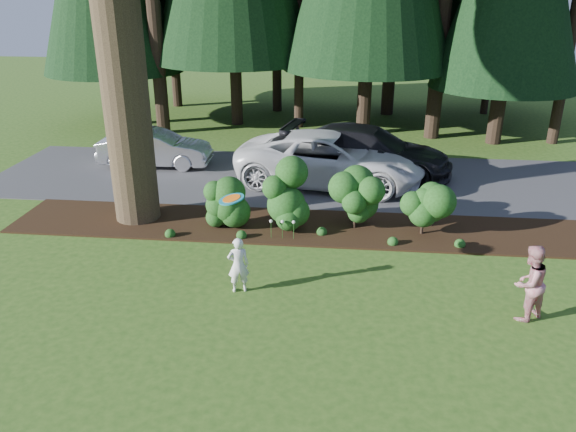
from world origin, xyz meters
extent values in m
plane|color=#2A4D16|center=(0.00, 0.00, 0.00)|extent=(80.00, 80.00, 0.00)
cube|color=black|center=(0.00, 3.25, 0.03)|extent=(16.00, 2.50, 0.05)
cube|color=#38383A|center=(0.00, 7.50, 0.01)|extent=(22.00, 6.00, 0.03)
sphere|color=#1A3B12|center=(-2.00, 3.20, 0.66)|extent=(1.08, 1.08, 1.08)
cylinder|color=black|center=(-2.00, 3.20, 0.15)|extent=(0.08, 0.08, 0.30)
sphere|color=#1A3B12|center=(-0.20, 3.00, 0.94)|extent=(1.35, 1.35, 1.35)
cylinder|color=black|center=(-0.20, 3.00, 0.15)|extent=(0.08, 0.08, 0.30)
sphere|color=#1A3B12|center=(1.60, 3.30, 0.83)|extent=(1.26, 1.26, 1.26)
cylinder|color=black|center=(1.60, 3.30, 0.15)|extent=(0.08, 0.08, 0.30)
sphere|color=#1A3B12|center=(3.40, 3.10, 0.72)|extent=(1.17, 1.17, 1.17)
cylinder|color=black|center=(3.40, 3.10, 0.15)|extent=(0.08, 0.08, 0.30)
cylinder|color=#1A3B12|center=(-0.60, 2.40, 0.25)|extent=(0.01, 0.01, 0.50)
sphere|color=white|center=(-0.60, 2.40, 0.52)|extent=(0.09, 0.09, 0.09)
cylinder|color=#1A3B12|center=(-0.30, 2.40, 0.25)|extent=(0.01, 0.01, 0.50)
sphere|color=white|center=(-0.30, 2.40, 0.52)|extent=(0.09, 0.09, 0.09)
cylinder|color=#1A3B12|center=(0.00, 2.40, 0.25)|extent=(0.01, 0.01, 0.50)
sphere|color=white|center=(0.00, 2.40, 0.52)|extent=(0.09, 0.09, 0.09)
cylinder|color=black|center=(-9.50, 14.00, 4.90)|extent=(0.50, 0.50, 9.80)
cylinder|color=black|center=(-7.00, 14.50, 4.55)|extent=(0.50, 0.50, 9.10)
cylinder|color=black|center=(-4.00, 15.00, 5.25)|extent=(0.50, 0.50, 10.50)
cylinder|color=black|center=(-1.00, 13.50, 4.38)|extent=(0.50, 0.50, 8.75)
cylinder|color=black|center=(2.00, 14.50, 5.60)|extent=(0.50, 0.50, 11.20)
cylinder|color=black|center=(5.00, 15.50, 4.72)|extent=(0.50, 0.50, 9.45)
cylinder|color=black|center=(7.50, 14.00, 5.42)|extent=(0.50, 0.50, 10.85)
cylinder|color=black|center=(10.00, 16.00, 4.90)|extent=(0.50, 0.50, 9.80)
cylinder|color=black|center=(-2.50, 18.00, 5.25)|extent=(0.50, 0.50, 10.50)
cylinder|color=black|center=(8.50, 18.50, 5.07)|extent=(0.50, 0.50, 10.15)
imported|color=#BBBBC0|center=(-5.69, 8.31, 0.70)|extent=(4.11, 1.54, 1.34)
imported|color=silver|center=(0.77, 6.96, 0.89)|extent=(6.54, 3.70, 1.72)
imported|color=black|center=(2.02, 8.09, 0.88)|extent=(6.21, 3.51, 1.70)
imported|color=silver|center=(-0.94, -0.36, 0.64)|extent=(0.54, 0.43, 1.28)
imported|color=#AA1631|center=(5.00, -0.82, 0.80)|extent=(0.99, 0.95, 1.61)
cylinder|color=#187288|center=(-1.03, -0.39, 2.18)|extent=(0.54, 0.54, 0.18)
cylinder|color=orange|center=(-1.03, -0.39, 2.19)|extent=(0.38, 0.38, 0.12)
camera|label=1|loc=(1.28, -11.01, 6.29)|focal=35.00mm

